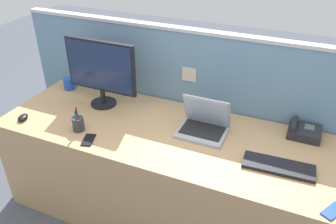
% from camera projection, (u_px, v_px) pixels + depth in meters
% --- Properties ---
extents(ground_plane, '(10.00, 10.00, 0.00)m').
position_uv_depth(ground_plane, '(165.00, 210.00, 2.68)').
color(ground_plane, '#4C515B').
extents(desk, '(2.29, 0.81, 0.74)m').
position_uv_depth(desk, '(165.00, 173.00, 2.49)').
color(desk, tan).
rests_on(desk, ground_plane).
extents(cubicle_divider, '(2.77, 0.08, 1.32)m').
position_uv_depth(cubicle_divider, '(188.00, 111.00, 2.69)').
color(cubicle_divider, '#6084A3').
rests_on(cubicle_divider, ground_plane).
extents(desktop_monitor, '(0.55, 0.19, 0.50)m').
position_uv_depth(desktop_monitor, '(101.00, 70.00, 2.48)').
color(desktop_monitor, black).
rests_on(desktop_monitor, desk).
extents(laptop, '(0.32, 0.26, 0.24)m').
position_uv_depth(laptop, '(204.00, 123.00, 2.27)').
color(laptop, '#9EA0A8').
rests_on(laptop, desk).
extents(desk_phone, '(0.20, 0.18, 0.09)m').
position_uv_depth(desk_phone, '(303.00, 131.00, 2.24)').
color(desk_phone, '#232328').
rests_on(desk_phone, desk).
extents(keyboard_main, '(0.41, 0.17, 0.02)m').
position_uv_depth(keyboard_main, '(278.00, 166.00, 1.97)').
color(keyboard_main, black).
rests_on(keyboard_main, desk).
extents(computer_mouse_right_hand, '(0.09, 0.11, 0.03)m').
position_uv_depth(computer_mouse_right_hand, '(23.00, 117.00, 2.42)').
color(computer_mouse_right_hand, black).
rests_on(computer_mouse_right_hand, desk).
extents(pen_cup, '(0.08, 0.08, 0.18)m').
position_uv_depth(pen_cup, '(78.00, 124.00, 2.28)').
color(pen_cup, '#333338').
rests_on(pen_cup, desk).
extents(cell_phone_black_slab, '(0.10, 0.14, 0.01)m').
position_uv_depth(cell_phone_black_slab, '(88.00, 140.00, 2.20)').
color(cell_phone_black_slab, black).
rests_on(cell_phone_black_slab, desk).
extents(cell_phone_blue_case, '(0.12, 0.14, 0.01)m').
position_uv_depth(cell_phone_blue_case, '(333.00, 211.00, 1.69)').
color(cell_phone_blue_case, blue).
rests_on(cell_phone_blue_case, desk).
extents(coffee_mug, '(0.12, 0.09, 0.09)m').
position_uv_depth(coffee_mug, '(69.00, 84.00, 2.81)').
color(coffee_mug, blue).
rests_on(coffee_mug, desk).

